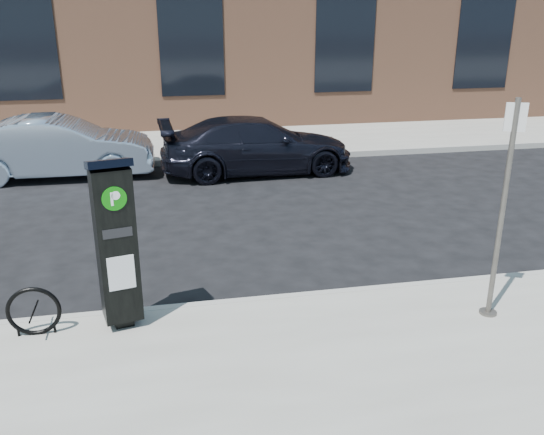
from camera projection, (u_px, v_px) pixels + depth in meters
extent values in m
plane|color=black|center=(259.00, 308.00, 7.81)|extent=(120.00, 120.00, 0.00)
cube|color=gray|center=(191.00, 121.00, 20.71)|extent=(60.00, 12.00, 0.15)
cube|color=#9E9B93|center=(259.00, 303.00, 7.76)|extent=(60.00, 0.12, 0.16)
cube|color=#9E9B93|center=(206.00, 161.00, 15.19)|extent=(60.00, 0.12, 0.16)
cube|color=#9A6246|center=(181.00, 6.00, 22.16)|extent=(28.00, 10.00, 8.00)
cube|color=black|center=(21.00, 40.00, 16.94)|extent=(2.00, 0.06, 3.50)
cube|color=black|center=(191.00, 39.00, 17.86)|extent=(2.00, 0.06, 3.50)
cube|color=black|center=(345.00, 37.00, 18.78)|extent=(2.00, 0.06, 3.50)
cube|color=black|center=(485.00, 36.00, 19.69)|extent=(2.00, 0.06, 3.50)
cube|color=black|center=(124.00, 320.00, 7.09)|extent=(0.27, 0.27, 0.11)
cube|color=black|center=(116.00, 245.00, 6.76)|extent=(0.52, 0.48, 1.88)
cube|color=black|center=(108.00, 164.00, 6.42)|extent=(0.57, 0.53, 0.17)
cylinder|color=#085E08|center=(114.00, 199.00, 6.37)|extent=(0.27, 0.08, 0.28)
cube|color=white|center=(114.00, 199.00, 6.37)|extent=(0.10, 0.03, 0.15)
cube|color=silver|center=(121.00, 273.00, 6.68)|extent=(0.30, 0.08, 0.42)
cube|color=black|center=(118.00, 233.00, 6.51)|extent=(0.33, 0.08, 0.11)
cylinder|color=#625C56|center=(488.00, 312.00, 7.35)|extent=(0.22, 0.22, 0.03)
cylinder|color=#625C56|center=(502.00, 213.00, 6.89)|extent=(0.07, 0.07, 2.73)
cube|color=silver|center=(516.00, 117.00, 6.51)|extent=(0.23, 0.11, 0.33)
torus|color=black|center=(34.00, 311.00, 6.78)|extent=(0.63, 0.05, 0.63)
cylinder|color=black|center=(18.00, 331.00, 6.82)|extent=(0.03, 0.03, 0.12)
cylinder|color=black|center=(55.00, 328.00, 6.90)|extent=(0.03, 0.03, 0.12)
imported|color=#9EB2C9|center=(59.00, 147.00, 13.74)|extent=(4.45, 1.58, 1.46)
imported|color=black|center=(257.00, 145.00, 14.17)|extent=(4.79, 2.09, 1.37)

